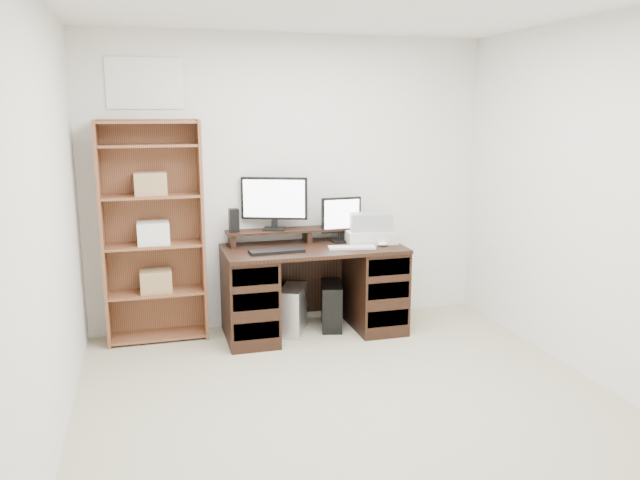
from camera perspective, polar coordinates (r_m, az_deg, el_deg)
name	(u,v)px	position (r m, az deg, el deg)	size (l,w,h in m)	color
room	(369,222)	(3.55, 4.55, 1.69)	(3.54, 4.04, 2.54)	#BBB292
desk	(313,288)	(5.31, -0.62, -4.42)	(1.50, 0.70, 0.75)	black
riser_shelf	(307,231)	(5.40, -1.20, 0.81)	(1.40, 0.22, 0.12)	black
monitor_wide	(274,200)	(5.31, -4.21, 3.63)	(0.54, 0.24, 0.45)	black
monitor_small	(341,218)	(5.39, 1.95, 2.06)	(0.35, 0.14, 0.39)	black
speaker	(234,220)	(5.26, -7.88, 1.80)	(0.08, 0.08, 0.20)	black
keyboard_black	(277,251)	(5.02, -3.97, -1.01)	(0.44, 0.15, 0.02)	black
keyboard_white	(352,247)	(5.16, 2.93, -0.68)	(0.39, 0.12, 0.02)	silver
mouse	(383,244)	(5.27, 5.76, -0.36)	(0.09, 0.06, 0.04)	white
printer	(370,236)	(5.41, 4.59, 0.38)	(0.42, 0.32, 0.11)	beige
basket	(370,221)	(5.39, 4.62, 1.71)	(0.35, 0.25, 0.15)	gray
tower_silver	(293,310)	(5.36, -2.50, -6.40)	(0.18, 0.40, 0.40)	#B6B7BD
tower_black	(332,305)	(5.47, 1.06, -6.01)	(0.26, 0.43, 0.40)	black
bookshelf	(153,230)	(5.22, -15.01, 0.87)	(0.80, 0.30, 1.80)	brown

